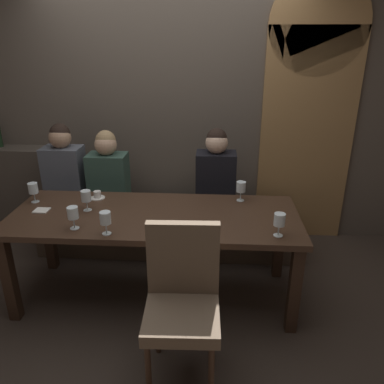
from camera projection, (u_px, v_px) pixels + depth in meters
ground at (157, 294)px, 3.15m from camera, size 9.00×9.00×0.00m
back_wall_tiled at (171, 91)px, 3.71m from camera, size 6.00×0.12×3.00m
arched_door at (309, 108)px, 3.62m from camera, size 0.90×0.05×2.55m
back_counter at (27, 191)px, 4.02m from camera, size 1.10×0.28×0.95m
dining_table at (155, 224)px, 2.90m from camera, size 2.20×0.84×0.74m
banquette_bench at (167, 230)px, 3.71m from camera, size 2.50×0.44×0.45m
chair_near_side at (182, 294)px, 2.25m from camera, size 0.46×0.46×0.98m
diner_redhead at (64, 169)px, 3.54m from camera, size 0.36×0.24×0.82m
diner_bearded at (108, 174)px, 3.51m from camera, size 0.36×0.24×0.77m
diner_far_end at (216, 174)px, 3.44m from camera, size 0.36×0.24×0.80m
wine_glass_end_right at (33, 189)px, 3.04m from camera, size 0.08×0.08×0.16m
wine_glass_end_left at (241, 187)px, 3.06m from camera, size 0.08×0.08×0.16m
wine_glass_near_left at (279, 221)px, 2.51m from camera, size 0.08×0.08×0.16m
wine_glass_far_right at (86, 197)px, 2.89m from camera, size 0.08×0.08×0.16m
wine_glass_near_right at (105, 219)px, 2.53m from camera, size 0.08×0.08×0.16m
wine_glass_center_back at (73, 214)px, 2.61m from camera, size 0.08×0.08×0.16m
espresso_cup at (97, 195)px, 3.14m from camera, size 0.12×0.12×0.06m
fork_on_table at (207, 234)px, 2.56m from camera, size 0.03×0.17×0.01m
folded_napkin at (42, 210)px, 2.92m from camera, size 0.11×0.10×0.01m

